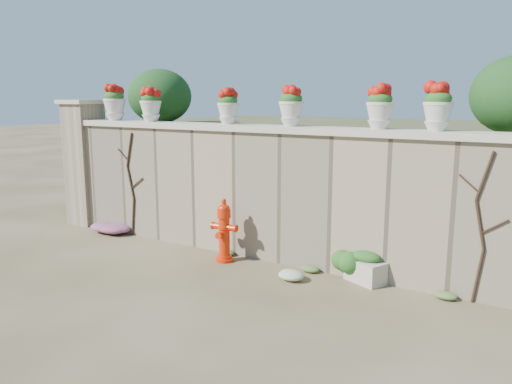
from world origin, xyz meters
The scene contains 19 objects.
ground centered at (0.00, 0.00, 0.00)m, with size 80.00×80.00×0.00m, color brown.
stone_wall centered at (0.00, 1.80, 1.00)m, with size 8.00×0.40×2.00m, color #9A8467.
wall_cap centered at (0.00, 1.80, 2.05)m, with size 8.10×0.52×0.10m, color beige.
gate_pillar centered at (-4.15, 1.80, 1.26)m, with size 0.72×0.72×2.48m.
raised_fill centered at (0.00, 5.00, 1.00)m, with size 9.00×6.00×2.00m, color #384C23.
back_shrub_left centered at (-3.20, 3.00, 2.55)m, with size 1.30×1.30×1.10m, color #143814.
vine_left centered at (-2.67, 1.58, 0.99)m, with size 0.60×0.04×1.91m.
vine_right centered at (3.23, 1.58, 0.99)m, with size 0.60×0.04×1.91m.
fire_hydrant centered at (-0.36, 1.25, 0.50)m, with size 0.43×0.30×0.99m.
planter_box centered at (1.82, 1.55, 0.21)m, with size 0.61×0.50×0.44m.
green_shrub centered at (1.49, 1.55, 0.28)m, with size 0.59×0.53×0.56m, color #1E5119.
magenta_clump centered at (-3.14, 1.42, 0.12)m, with size 0.92×0.61×0.25m, color #BC25A1.
white_flowers centered at (0.87, 1.09, 0.09)m, with size 0.47×0.38×0.17m, color white.
urn_pot_0 centered at (-3.23, 1.80, 2.42)m, with size 0.41×0.41×0.65m.
urn_pot_1 centered at (-2.32, 1.80, 2.39)m, with size 0.38×0.38×0.59m.
urn_pot_2 centered at (-0.65, 1.80, 2.37)m, with size 0.35×0.35×0.55m.
urn_pot_3 centered at (0.50, 1.80, 2.39)m, with size 0.37×0.37×0.59m.
urn_pot_4 centered at (1.84, 1.80, 2.39)m, with size 0.37×0.37×0.58m.
urn_pot_5 centered at (2.59, 1.80, 2.39)m, with size 0.37×0.37×0.59m.
Camera 1 is at (4.01, -4.83, 2.51)m, focal length 35.00 mm.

